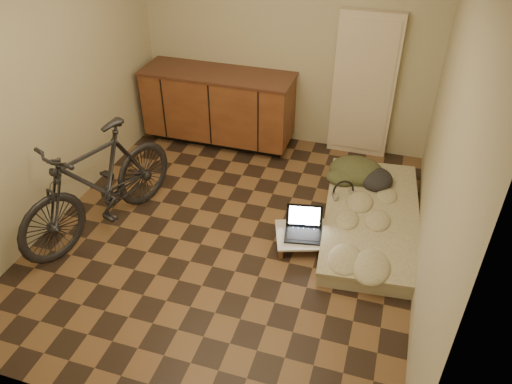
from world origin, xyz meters
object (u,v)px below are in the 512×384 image
(futon, at_px, (371,219))
(lap_desk, at_px, (313,235))
(bicycle, at_px, (97,178))
(laptop, at_px, (304,228))

(futon, distance_m, lap_desk, 0.66)
(bicycle, distance_m, laptop, 1.99)
(futon, height_order, lap_desk, futon)
(bicycle, bearing_deg, futon, 36.77)
(bicycle, xyz_separation_m, laptop, (1.91, 0.36, -0.42))
(bicycle, relative_size, futon, 0.92)
(lap_desk, relative_size, laptop, 2.04)
(lap_desk, bearing_deg, laptop, 165.22)
(futon, relative_size, lap_desk, 2.47)
(bicycle, bearing_deg, laptop, 29.68)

